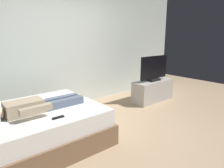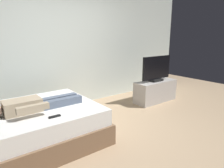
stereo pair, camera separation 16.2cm
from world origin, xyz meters
name	(u,v)px [view 1 (the left image)]	position (x,y,z in m)	size (l,w,h in m)	color
ground_plane	(116,136)	(0.00, 0.00, 0.00)	(10.00, 10.00, 0.00)	tan
back_wall	(76,43)	(0.40, 1.81, 1.40)	(6.40, 0.10, 2.80)	silver
bed	(33,129)	(-1.09, 0.55, 0.26)	(1.94, 1.52, 0.54)	brown
person	(34,106)	(-1.06, 0.47, 0.62)	(1.26, 0.46, 0.18)	tan
remote	(58,117)	(-0.91, 0.07, 0.55)	(0.15, 0.04, 0.02)	black
tv_stand	(153,91)	(1.87, 0.78, 0.25)	(1.10, 0.40, 0.50)	#B7B2AD
tv	(154,69)	(1.87, 0.78, 0.78)	(0.88, 0.20, 0.59)	black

